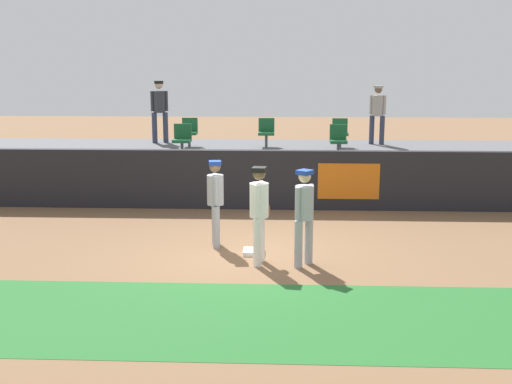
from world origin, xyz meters
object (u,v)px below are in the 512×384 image
object	(u,v)px
first_base	(254,252)
seat_back_left	(189,130)
seat_back_center	(266,131)
seat_front_left	(182,138)
seat_back_right	(340,131)
spectator_hooded	(159,107)
seat_front_right	(338,139)
player_fielder_home	(259,208)
player_coach_visitor	(215,197)
player_runner_visitor	(304,211)
spectator_capped	(378,111)

from	to	relation	value
first_base	seat_back_left	distance (m)	7.52
seat_back_center	seat_front_left	bearing A→B (deg)	-140.84
seat_back_center	seat_back_right	world-z (taller)	same
spectator_hooded	seat_front_right	bearing A→B (deg)	136.98
player_fielder_home	player_coach_visitor	xyz separation A→B (m)	(-0.91, 1.07, -0.03)
player_coach_visitor	seat_back_left	bearing A→B (deg)	-176.71
seat_back_left	seat_back_center	xyz separation A→B (m)	(2.28, 0.00, 0.00)
first_base	player_fielder_home	xyz separation A→B (m)	(0.13, -0.57, 0.99)
first_base	seat_back_left	world-z (taller)	seat_back_left
seat_front_right	seat_back_right	distance (m)	1.81
player_coach_visitor	seat_back_left	xyz separation A→B (m)	(-1.46, 6.51, 0.60)
player_fielder_home	player_runner_visitor	world-z (taller)	player_fielder_home
seat_back_center	spectator_capped	world-z (taller)	spectator_capped
seat_front_left	spectator_capped	size ratio (longest dim) A/B	0.48
player_runner_visitor	first_base	bearing A→B (deg)	-87.35
player_coach_visitor	seat_front_left	bearing A→B (deg)	-172.92
first_base	seat_back_right	bearing A→B (deg)	72.53
first_base	seat_back_center	xyz separation A→B (m)	(0.04, 7.01, 1.55)
player_fielder_home	player_coach_visitor	bearing A→B (deg)	-130.65
seat_back_center	spectator_capped	bearing A→B (deg)	11.90
seat_front_right	player_runner_visitor	bearing A→B (deg)	-100.38
seat_back_right	spectator_hooded	distance (m)	5.58
player_fielder_home	seat_back_left	xyz separation A→B (m)	(-2.37, 7.58, 0.56)
player_fielder_home	seat_front_left	distance (m)	6.25
player_fielder_home	spectator_hooded	size ratio (longest dim) A/B	0.94
seat_front_right	spectator_capped	world-z (taller)	spectator_capped
player_runner_visitor	seat_front_left	size ratio (longest dim) A/B	2.08
first_base	player_fielder_home	distance (m)	1.15
spectator_hooded	player_fielder_home	bearing A→B (deg)	95.43
player_coach_visitor	spectator_hooded	bearing A→B (deg)	-170.55
first_base	spectator_hooded	world-z (taller)	spectator_hooded
player_coach_visitor	seat_front_right	xyz separation A→B (m)	(2.78, 4.71, 0.60)
first_base	player_coach_visitor	size ratio (longest dim) A/B	0.23
seat_back_center	seat_back_right	size ratio (longest dim) A/B	1.00
player_coach_visitor	seat_back_left	world-z (taller)	seat_back_left
player_fielder_home	player_runner_visitor	xyz separation A→B (m)	(0.80, -0.09, -0.01)
seat_back_left	seat_front_left	size ratio (longest dim) A/B	1.00
player_runner_visitor	seat_front_left	bearing A→B (deg)	-113.92
first_base	seat_front_right	size ratio (longest dim) A/B	0.48
first_base	seat_front_right	distance (m)	5.80
player_runner_visitor	seat_back_center	bearing A→B (deg)	-135.11
spectator_hooded	spectator_capped	bearing A→B (deg)	162.37
player_coach_visitor	first_base	bearing A→B (deg)	47.70
player_fielder_home	player_coach_visitor	world-z (taller)	player_fielder_home
seat_front_left	spectator_hooded	distance (m)	2.91
player_coach_visitor	seat_front_left	distance (m)	4.95
seat_front_right	spectator_hooded	xyz separation A→B (m)	(-5.28, 2.62, 0.63)
seat_front_right	seat_back_center	xyz separation A→B (m)	(-1.96, 1.80, 0.00)
player_runner_visitor	spectator_capped	size ratio (longest dim) A/B	0.99
first_base	seat_front_right	xyz separation A→B (m)	(2.00, 5.21, 1.55)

